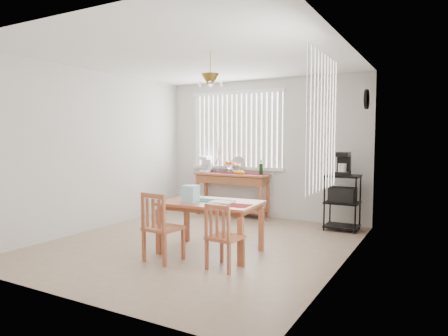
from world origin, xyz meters
The scene contains 10 objects.
ground centered at (0.00, 0.00, -0.01)m, with size 4.00×4.50×0.01m, color #A0836C.
room_shell centered at (0.00, 0.02, 1.69)m, with size 4.20×4.70×2.70m.
sideboard centered at (-0.54, 2.02, 0.62)m, with size 1.46×0.41×0.82m.
sideboard_items centered at (-0.79, 2.04, 0.95)m, with size 1.39×0.34×0.63m.
wire_cart centered at (1.59, 1.85, 0.54)m, with size 0.53×0.43×0.91m.
cart_items centered at (1.59, 1.86, 1.08)m, with size 0.21×0.26×0.37m.
dining_table centered at (0.37, -0.29, 0.60)m, with size 1.31×0.89×0.67m.
table_items centered at (0.25, -0.41, 0.76)m, with size 0.99×0.44×0.22m.
chair_left centered at (0.04, -0.91, 0.42)m, with size 0.42×0.42×0.85m.
chair_right centered at (0.84, -0.80, 0.38)m, with size 0.38×0.38×0.77m.
Camera 1 is at (3.02, -4.72, 1.50)m, focal length 32.00 mm.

